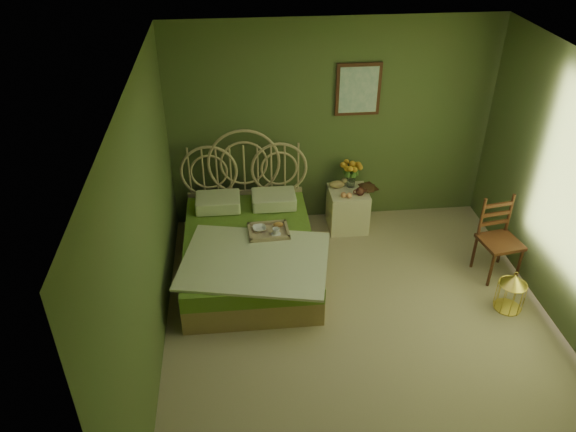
{
  "coord_description": "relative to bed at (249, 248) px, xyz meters",
  "views": [
    {
      "loc": [
        -1.18,
        -4.07,
        4.07
      ],
      "look_at": [
        -0.67,
        1.0,
        0.81
      ],
      "focal_mm": 35.0,
      "sensor_mm": 36.0,
      "label": 1
    }
  ],
  "objects": [
    {
      "name": "bed",
      "position": [
        0.0,
        0.0,
        0.0
      ],
      "size": [
        1.72,
        2.18,
        1.35
      ],
      "color": "#A38951",
      "rests_on": "floor"
    },
    {
      "name": "coffee_cup",
      "position": [
        0.3,
        -0.07,
        0.26
      ],
      "size": [
        0.09,
        0.09,
        0.08
      ],
      "primitive_type": "imported",
      "rotation": [
        0.0,
        0.0,
        -0.12
      ],
      "color": "white",
      "rests_on": "bed"
    },
    {
      "name": "ceiling",
      "position": [
        1.1,
        -1.16,
        2.3
      ],
      "size": [
        4.5,
        4.5,
        0.0
      ],
      "primitive_type": "plane",
      "rotation": [
        3.14,
        0.0,
        0.0
      ],
      "color": "silver",
      "rests_on": "wall_back"
    },
    {
      "name": "nightstand",
      "position": [
        1.3,
        0.79,
        0.05
      ],
      "size": [
        0.48,
        0.49,
        0.96
      ],
      "color": "#F3EFC6",
      "rests_on": "floor"
    },
    {
      "name": "cereal_bowl",
      "position": [
        0.12,
        0.04,
        0.24
      ],
      "size": [
        0.16,
        0.16,
        0.04
      ],
      "primitive_type": "imported",
      "rotation": [
        0.0,
        0.0,
        0.08
      ],
      "color": "white",
      "rests_on": "bed"
    },
    {
      "name": "book_upper",
      "position": [
        1.47,
        0.79,
        0.27
      ],
      "size": [
        0.2,
        0.24,
        0.02
      ],
      "primitive_type": "imported",
      "rotation": [
        0.0,
        0.0,
        -0.28
      ],
      "color": "#472819",
      "rests_on": "nightstand"
    },
    {
      "name": "wall_art",
      "position": [
        1.39,
        1.07,
        1.45
      ],
      "size": [
        0.54,
        0.04,
        0.64
      ],
      "color": "#371E0F",
      "rests_on": "wall_back"
    },
    {
      "name": "birdcage",
      "position": [
        2.71,
        -0.95,
        -0.08
      ],
      "size": [
        0.29,
        0.29,
        0.44
      ],
      "rotation": [
        0.0,
        0.0,
        0.12
      ],
      "color": "gold",
      "rests_on": "floor"
    },
    {
      "name": "wall_back",
      "position": [
        1.1,
        1.09,
        1.0
      ],
      "size": [
        4.0,
        0.0,
        4.0
      ],
      "primitive_type": "plane",
      "rotation": [
        1.57,
        0.0,
        0.0
      ],
      "color": "#4E592F",
      "rests_on": "floor"
    },
    {
      "name": "wall_left",
      "position": [
        -0.9,
        -1.16,
        1.0
      ],
      "size": [
        0.0,
        4.5,
        4.5
      ],
      "primitive_type": "plane",
      "rotation": [
        1.57,
        0.0,
        1.57
      ],
      "color": "#4E592F",
      "rests_on": "floor"
    },
    {
      "name": "chair",
      "position": [
        2.8,
        -0.29,
        0.22
      ],
      "size": [
        0.47,
        0.47,
        0.94
      ],
      "rotation": [
        0.0,
        0.0,
        0.16
      ],
      "color": "#371E0F",
      "rests_on": "floor"
    },
    {
      "name": "book_lower",
      "position": [
        1.47,
        0.79,
        0.25
      ],
      "size": [
        0.24,
        0.28,
        0.02
      ],
      "primitive_type": "imported",
      "rotation": [
        0.0,
        0.0,
        0.33
      ],
      "color": "#381E0F",
      "rests_on": "nightstand"
    },
    {
      "name": "floor",
      "position": [
        1.1,
        -1.16,
        -0.3
      ],
      "size": [
        4.5,
        4.5,
        0.0
      ],
      "primitive_type": "plane",
      "color": "tan",
      "rests_on": "ground"
    }
  ]
}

